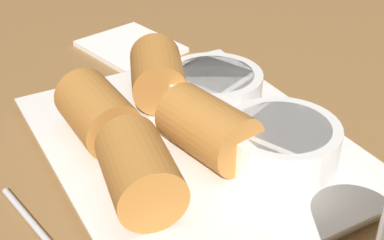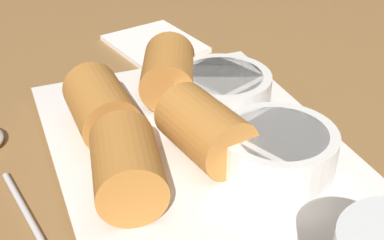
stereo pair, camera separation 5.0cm
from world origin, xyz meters
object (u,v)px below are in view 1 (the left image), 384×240
object	(u,v)px
napkin	(130,47)
serving_plate	(192,147)
dipping_bowl_near	(213,87)
dipping_bowl_far	(282,141)

from	to	relation	value
napkin	serving_plate	bearing A→B (deg)	-10.32
dipping_bowl_near	dipping_bowl_far	xyz separation A→B (cm)	(10.45, 0.16, 0.00)
serving_plate	dipping_bowl_far	distance (cm)	8.16
serving_plate	dipping_bowl_near	xyz separation A→B (cm)	(-4.47, 4.79, 2.52)
dipping_bowl_far	napkin	bearing A→B (deg)	-178.51
dipping_bowl_far	dipping_bowl_near	bearing A→B (deg)	-179.15
dipping_bowl_far	napkin	world-z (taller)	dipping_bowl_far
dipping_bowl_near	dipping_bowl_far	size ratio (longest dim) A/B	1.00
napkin	dipping_bowl_far	bearing A→B (deg)	1.49
serving_plate	napkin	world-z (taller)	serving_plate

